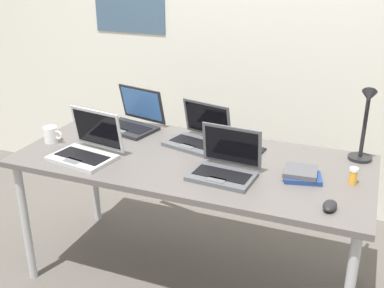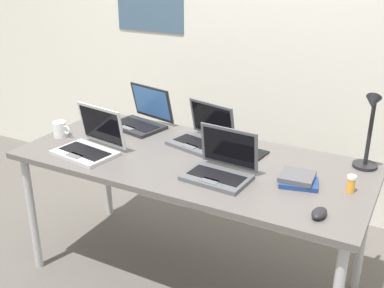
% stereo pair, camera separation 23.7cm
% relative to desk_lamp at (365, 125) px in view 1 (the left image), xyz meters
% --- Properties ---
extents(ground_plane, '(12.00, 12.00, 0.00)m').
position_rel_desk_lamp_xyz_m(ground_plane, '(-0.80, -0.28, -0.94)').
color(ground_plane, '#56514C').
extents(wall_back, '(6.00, 0.13, 2.60)m').
position_rel_desk_lamp_xyz_m(wall_back, '(-0.80, 0.82, 0.36)').
color(wall_back, silver).
rests_on(wall_back, ground_plane).
extents(desk, '(1.80, 0.80, 0.74)m').
position_rel_desk_lamp_xyz_m(desk, '(-0.80, -0.28, -0.25)').
color(desk, '#595451').
rests_on(desk, ground_plane).
extents(desk_lamp, '(0.12, 0.18, 0.40)m').
position_rel_desk_lamp_xyz_m(desk_lamp, '(0.00, 0.00, 0.00)').
color(desk_lamp, black).
rests_on(desk_lamp, desk).
extents(laptop_mid_desk, '(0.35, 0.31, 0.22)m').
position_rel_desk_lamp_xyz_m(laptop_mid_desk, '(-0.84, -0.08, -0.15)').
color(laptop_mid_desk, '#515459').
rests_on(laptop_mid_desk, desk).
extents(laptop_back_right, '(0.37, 0.33, 0.23)m').
position_rel_desk_lamp_xyz_m(laptop_back_right, '(-1.29, 0.00, -0.15)').
color(laptop_back_right, '#232326').
rests_on(laptop_back_right, desk).
extents(laptop_far_corner, '(0.31, 0.26, 0.22)m').
position_rel_desk_lamp_xyz_m(laptop_far_corner, '(-0.58, -0.40, -0.15)').
color(laptop_far_corner, '#515459').
rests_on(laptop_far_corner, desk).
extents(laptop_near_mouse, '(0.35, 0.30, 0.24)m').
position_rel_desk_lamp_xyz_m(laptop_near_mouse, '(-1.31, -0.46, -0.15)').
color(laptop_near_mouse, '#B7BABC').
rests_on(laptop_near_mouse, desk).
extents(computer_mouse, '(0.07, 0.10, 0.03)m').
position_rel_desk_lamp_xyz_m(computer_mouse, '(-0.08, -0.54, -0.18)').
color(computer_mouse, black).
rests_on(computer_mouse, desk).
extents(cell_phone, '(0.08, 0.14, 0.01)m').
position_rel_desk_lamp_xyz_m(cell_phone, '(-0.51, -0.09, -0.19)').
color(cell_phone, black).
rests_on(cell_phone, desk).
extents(pill_bottle, '(0.04, 0.04, 0.08)m').
position_rel_desk_lamp_xyz_m(pill_bottle, '(-0.01, -0.26, -0.16)').
color(pill_bottle, gold).
rests_on(pill_bottle, desk).
extents(book_stack, '(0.20, 0.17, 0.04)m').
position_rel_desk_lamp_xyz_m(book_stack, '(-0.24, -0.30, -0.18)').
color(book_stack, navy).
rests_on(book_stack, desk).
extents(coffee_mug, '(0.11, 0.08, 0.09)m').
position_rel_desk_lamp_xyz_m(coffee_mug, '(-1.61, -0.36, -0.15)').
color(coffee_mug, white).
rests_on(coffee_mug, desk).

